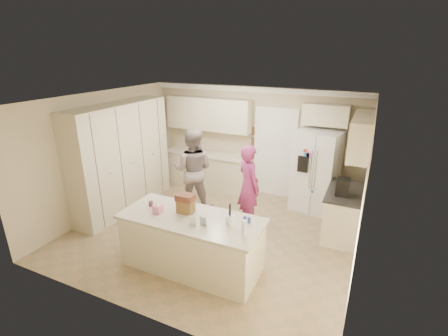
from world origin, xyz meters
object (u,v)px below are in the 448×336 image
at_px(utensil_crock, 230,220).
at_px(tissue_box, 158,209).
at_px(island_base, 192,244).
at_px(dollhouse_body, 186,206).
at_px(refrigerator, 316,171).
at_px(coffee_maker, 343,187).
at_px(teen_girl, 249,186).
at_px(teen_boy, 193,170).

bearing_deg(utensil_crock, tissue_box, -172.87).
bearing_deg(island_base, dollhouse_body, 146.31).
distance_m(refrigerator, coffee_maker, 1.26).
distance_m(coffee_maker, utensil_crock, 2.32).
height_order(refrigerator, dollhouse_body, refrigerator).
xyz_separation_m(utensil_crock, teen_girl, (-0.33, 1.65, -0.15)).
bearing_deg(island_base, coffee_maker, 42.83).
relative_size(utensil_crock, dollhouse_body, 0.58).
bearing_deg(dollhouse_body, teen_boy, 116.88).
bearing_deg(utensil_crock, dollhouse_body, 176.42).
relative_size(island_base, teen_boy, 1.19).
distance_m(refrigerator, tissue_box, 3.63).
height_order(refrigerator, coffee_maker, refrigerator).
height_order(refrigerator, island_base, refrigerator).
height_order(coffee_maker, teen_girl, teen_girl).
bearing_deg(coffee_maker, dollhouse_body, -140.71).
relative_size(coffee_maker, teen_girl, 0.18).
distance_m(refrigerator, teen_boy, 2.68).
xyz_separation_m(coffee_maker, utensil_crock, (-1.40, -1.85, -0.07)).
bearing_deg(tissue_box, teen_girl, 64.15).
height_order(island_base, teen_girl, teen_girl).
bearing_deg(teen_girl, dollhouse_body, 113.47).
relative_size(utensil_crock, teen_girl, 0.09).
bearing_deg(teen_boy, island_base, 103.69).
relative_size(refrigerator, dollhouse_body, 6.92).
distance_m(island_base, teen_girl, 1.78).
height_order(coffee_maker, island_base, coffee_maker).
relative_size(tissue_box, teen_boy, 0.08).
relative_size(utensil_crock, teen_boy, 0.08).
distance_m(tissue_box, teen_girl, 2.01).
height_order(coffee_maker, utensil_crock, coffee_maker).
bearing_deg(tissue_box, coffee_maker, 37.57).
relative_size(island_base, utensil_crock, 14.67).
bearing_deg(coffee_maker, teen_boy, -179.33).
xyz_separation_m(refrigerator, dollhouse_body, (-1.55, -2.87, 0.14)).
height_order(dollhouse_body, teen_girl, teen_girl).
height_order(tissue_box, teen_girl, teen_girl).
distance_m(refrigerator, island_base, 3.31).
xyz_separation_m(island_base, teen_girl, (0.32, 1.70, 0.41)).
relative_size(tissue_box, teen_girl, 0.08).
height_order(coffee_maker, tissue_box, coffee_maker).
xyz_separation_m(coffee_maker, teen_boy, (-3.09, -0.04, -0.15)).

